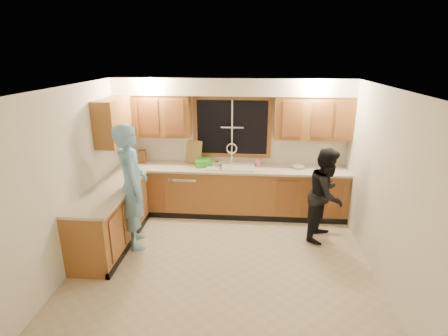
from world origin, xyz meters
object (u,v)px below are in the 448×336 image
object	(u,v)px
man	(132,187)
stove	(96,236)
bowl	(298,167)
knife_block	(142,156)
soap_bottle	(258,161)
sink	(231,170)
woman	(326,195)
dish_crate	(203,163)
dishwasher	(186,192)

from	to	relation	value
man	stove	bearing A→B (deg)	123.56
stove	bowl	xyz separation A→B (m)	(3.02, 1.86, 0.50)
knife_block	soap_bottle	bearing A→B (deg)	-5.58
bowl	sink	bearing A→B (deg)	-178.23
knife_block	stove	bearing A→B (deg)	-97.88
stove	bowl	bearing A→B (deg)	31.68
knife_block	soap_bottle	world-z (taller)	knife_block
sink	soap_bottle	world-z (taller)	sink
woman	dish_crate	bearing A→B (deg)	94.71
knife_block	sink	bearing A→B (deg)	-9.72
woman	dish_crate	distance (m)	2.25
stove	man	xyz separation A→B (m)	(0.37, 0.58, 0.53)
knife_block	bowl	xyz separation A→B (m)	(2.91, -0.11, -0.09)
woman	soap_bottle	bearing A→B (deg)	76.02
man	knife_block	xyz separation A→B (m)	(-0.27, 1.39, 0.06)
sink	bowl	xyz separation A→B (m)	(1.22, 0.04, 0.08)
man	dish_crate	size ratio (longest dim) A/B	7.18
stove	man	bearing A→B (deg)	57.27
dishwasher	bowl	size ratio (longest dim) A/B	3.76
soap_bottle	stove	bearing A→B (deg)	-139.80
knife_block	woman	bearing A→B (deg)	-20.67
soap_bottle	dish_crate	bearing A→B (deg)	-174.92
dish_crate	soap_bottle	bearing A→B (deg)	5.08
woman	bowl	world-z (taller)	woman
bowl	woman	bearing A→B (deg)	-66.65
sink	knife_block	bearing A→B (deg)	174.99
bowl	man	bearing A→B (deg)	-154.17
sink	knife_block	size ratio (longest dim) A/B	3.58
dishwasher	man	bearing A→B (deg)	-115.12
dish_crate	bowl	world-z (taller)	dish_crate
stove	man	distance (m)	0.87
dish_crate	bowl	xyz separation A→B (m)	(1.73, 0.01, -0.04)
woman	bowl	xyz separation A→B (m)	(-0.36, 0.82, 0.19)
woman	knife_block	size ratio (longest dim) A/B	6.31
dishwasher	soap_bottle	distance (m)	1.48
sink	woman	size ratio (longest dim) A/B	0.57
dishwasher	woman	bearing A→B (deg)	-17.65
stove	dish_crate	world-z (taller)	dish_crate
bowl	dishwasher	bearing A→B (deg)	-178.55
man	dishwasher	bearing A→B (deg)	-48.84
woman	bowl	size ratio (longest dim) A/B	6.96
sink	man	distance (m)	1.89
stove	knife_block	distance (m)	2.06
sink	knife_block	distance (m)	1.71
soap_bottle	bowl	size ratio (longest dim) A/B	0.84
stove	bowl	world-z (taller)	bowl
sink	dishwasher	xyz separation A→B (m)	(-0.85, -0.01, -0.45)
dishwasher	stove	xyz separation A→B (m)	(-0.95, -1.81, 0.04)
stove	dish_crate	bearing A→B (deg)	55.26
dishwasher	bowl	world-z (taller)	bowl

